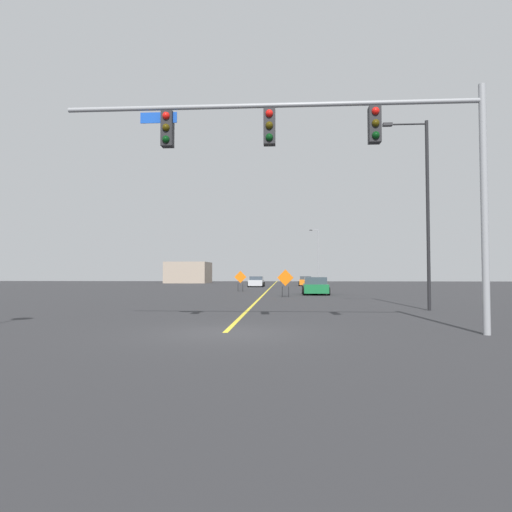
{
  "coord_description": "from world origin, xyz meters",
  "views": [
    {
      "loc": [
        1.72,
        -12.88,
        1.7
      ],
      "look_at": [
        -1.17,
        32.53,
        3.52
      ],
      "focal_mm": 31.35,
      "sensor_mm": 36.0,
      "label": 1
    }
  ],
  "objects_px": {
    "car_silver_approaching": "(256,282)",
    "car_orange_near": "(305,281)",
    "car_green_far": "(315,286)",
    "traffic_signal_assembly": "(330,145)",
    "construction_sign_median_near": "(285,279)",
    "street_lamp_mid_right": "(425,205)",
    "construction_sign_median_far": "(240,278)",
    "street_lamp_near_left": "(318,254)"
  },
  "relations": [
    {
      "from": "construction_sign_median_near",
      "to": "street_lamp_near_left",
      "type": "bearing_deg",
      "value": 82.32
    },
    {
      "from": "car_green_far",
      "to": "car_orange_near",
      "type": "bearing_deg",
      "value": 89.08
    },
    {
      "from": "street_lamp_mid_right",
      "to": "car_green_far",
      "type": "bearing_deg",
      "value": 104.28
    },
    {
      "from": "traffic_signal_assembly",
      "to": "street_lamp_mid_right",
      "type": "relative_size",
      "value": 1.36
    },
    {
      "from": "traffic_signal_assembly",
      "to": "car_orange_near",
      "type": "relative_size",
      "value": 3.1
    },
    {
      "from": "street_lamp_mid_right",
      "to": "street_lamp_near_left",
      "type": "distance_m",
      "value": 50.97
    },
    {
      "from": "construction_sign_median_far",
      "to": "car_orange_near",
      "type": "height_order",
      "value": "construction_sign_median_far"
    },
    {
      "from": "street_lamp_mid_right",
      "to": "street_lamp_near_left",
      "type": "bearing_deg",
      "value": 91.32
    },
    {
      "from": "traffic_signal_assembly",
      "to": "car_green_far",
      "type": "xyz_separation_m",
      "value": [
        1.25,
        24.28,
        -4.77
      ]
    },
    {
      "from": "street_lamp_mid_right",
      "to": "street_lamp_near_left",
      "type": "height_order",
      "value": "street_lamp_mid_right"
    },
    {
      "from": "street_lamp_near_left",
      "to": "construction_sign_median_near",
      "type": "height_order",
      "value": "street_lamp_near_left"
    },
    {
      "from": "street_lamp_near_left",
      "to": "car_silver_approaching",
      "type": "xyz_separation_m",
      "value": [
        -9.11,
        -13.29,
        -4.18
      ]
    },
    {
      "from": "traffic_signal_assembly",
      "to": "car_orange_near",
      "type": "xyz_separation_m",
      "value": [
        1.68,
        51.28,
        -4.77
      ]
    },
    {
      "from": "car_orange_near",
      "to": "construction_sign_median_far",
      "type": "bearing_deg",
      "value": -109.03
    },
    {
      "from": "street_lamp_mid_right",
      "to": "car_silver_approaching",
      "type": "distance_m",
      "value": 39.28
    },
    {
      "from": "car_green_far",
      "to": "street_lamp_near_left",
      "type": "bearing_deg",
      "value": 85.35
    },
    {
      "from": "street_lamp_mid_right",
      "to": "construction_sign_median_near",
      "type": "distance_m",
      "value": 13.58
    },
    {
      "from": "street_lamp_mid_right",
      "to": "construction_sign_median_far",
      "type": "relative_size",
      "value": 4.48
    },
    {
      "from": "traffic_signal_assembly",
      "to": "street_lamp_near_left",
      "type": "height_order",
      "value": "street_lamp_near_left"
    },
    {
      "from": "street_lamp_near_left",
      "to": "car_orange_near",
      "type": "bearing_deg",
      "value": -106.59
    },
    {
      "from": "street_lamp_near_left",
      "to": "car_green_far",
      "type": "xyz_separation_m",
      "value": [
        -2.86,
        -35.13,
        -4.18
      ]
    },
    {
      "from": "street_lamp_mid_right",
      "to": "car_green_far",
      "type": "distance_m",
      "value": 16.88
    },
    {
      "from": "car_orange_near",
      "to": "traffic_signal_assembly",
      "type": "bearing_deg",
      "value": -91.88
    },
    {
      "from": "traffic_signal_assembly",
      "to": "construction_sign_median_near",
      "type": "height_order",
      "value": "traffic_signal_assembly"
    },
    {
      "from": "car_orange_near",
      "to": "street_lamp_near_left",
      "type": "bearing_deg",
      "value": 73.41
    },
    {
      "from": "car_silver_approaching",
      "to": "car_orange_near",
      "type": "relative_size",
      "value": 1.0
    },
    {
      "from": "construction_sign_median_near",
      "to": "car_silver_approaching",
      "type": "relative_size",
      "value": 0.52
    },
    {
      "from": "traffic_signal_assembly",
      "to": "construction_sign_median_near",
      "type": "relative_size",
      "value": 6.01
    },
    {
      "from": "construction_sign_median_near",
      "to": "street_lamp_mid_right",
      "type": "bearing_deg",
      "value": -60.17
    },
    {
      "from": "construction_sign_median_far",
      "to": "car_orange_near",
      "type": "bearing_deg",
      "value": 70.97
    },
    {
      "from": "traffic_signal_assembly",
      "to": "construction_sign_median_far",
      "type": "bearing_deg",
      "value": 100.42
    },
    {
      "from": "car_silver_approaching",
      "to": "car_green_far",
      "type": "xyz_separation_m",
      "value": [
        6.26,
        -21.84,
        -0.0
      ]
    },
    {
      "from": "car_silver_approaching",
      "to": "car_orange_near",
      "type": "bearing_deg",
      "value": 37.67
    },
    {
      "from": "traffic_signal_assembly",
      "to": "car_silver_approaching",
      "type": "height_order",
      "value": "traffic_signal_assembly"
    },
    {
      "from": "construction_sign_median_near",
      "to": "car_orange_near",
      "type": "height_order",
      "value": "construction_sign_median_near"
    },
    {
      "from": "traffic_signal_assembly",
      "to": "car_green_far",
      "type": "relative_size",
      "value": 2.84
    },
    {
      "from": "traffic_signal_assembly",
      "to": "street_lamp_near_left",
      "type": "bearing_deg",
      "value": 86.05
    },
    {
      "from": "traffic_signal_assembly",
      "to": "car_silver_approaching",
      "type": "relative_size",
      "value": 3.1
    },
    {
      "from": "car_silver_approaching",
      "to": "street_lamp_mid_right",
      "type": "bearing_deg",
      "value": -74.73
    },
    {
      "from": "car_silver_approaching",
      "to": "car_orange_near",
      "type": "height_order",
      "value": "car_silver_approaching"
    },
    {
      "from": "traffic_signal_assembly",
      "to": "car_silver_approaching",
      "type": "bearing_deg",
      "value": 96.2
    },
    {
      "from": "car_orange_near",
      "to": "construction_sign_median_near",
      "type": "bearing_deg",
      "value": -95.3
    }
  ]
}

